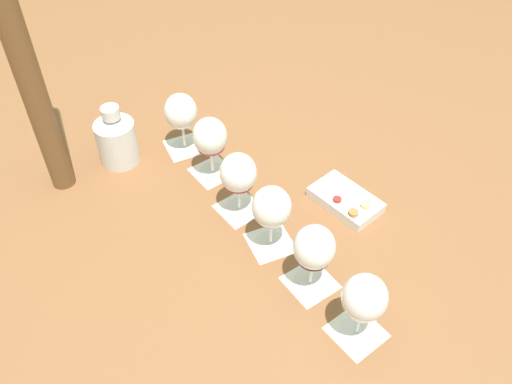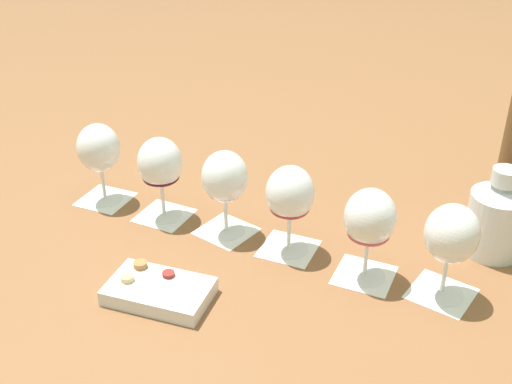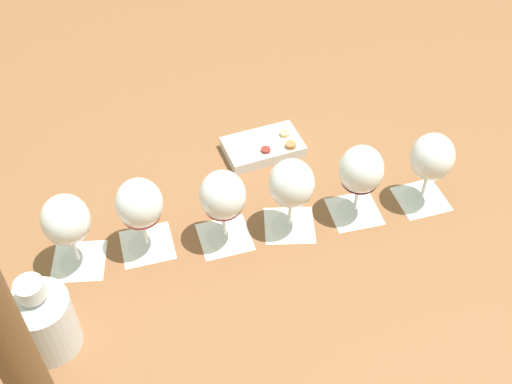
# 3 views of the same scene
# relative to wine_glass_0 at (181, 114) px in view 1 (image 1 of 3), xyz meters

# --- Properties ---
(ground_plane) EXTENTS (8.00, 8.00, 0.00)m
(ground_plane) POSITION_rel_wine_glass_0_xyz_m (0.31, 0.14, -0.11)
(ground_plane) COLOR brown
(tasting_card_0) EXTENTS (0.12, 0.12, 0.00)m
(tasting_card_0) POSITION_rel_wine_glass_0_xyz_m (0.00, 0.00, -0.11)
(tasting_card_0) COLOR white
(tasting_card_0) RESTS_ON ground_plane
(tasting_card_1) EXTENTS (0.13, 0.13, 0.00)m
(tasting_card_1) POSITION_rel_wine_glass_0_xyz_m (0.11, 0.06, -0.11)
(tasting_card_1) COLOR white
(tasting_card_1) RESTS_ON ground_plane
(tasting_card_2) EXTENTS (0.13, 0.13, 0.00)m
(tasting_card_2) POSITION_rel_wine_glass_0_xyz_m (0.25, 0.11, -0.11)
(tasting_card_2) COLOR white
(tasting_card_2) RESTS_ON ground_plane
(tasting_card_3) EXTENTS (0.12, 0.11, 0.00)m
(tasting_card_3) POSITION_rel_wine_glass_0_xyz_m (0.37, 0.16, -0.11)
(tasting_card_3) COLOR white
(tasting_card_3) RESTS_ON ground_plane
(tasting_card_4) EXTENTS (0.13, 0.13, 0.00)m
(tasting_card_4) POSITION_rel_wine_glass_0_xyz_m (0.49, 0.22, -0.11)
(tasting_card_4) COLOR white
(tasting_card_4) RESTS_ON ground_plane
(tasting_card_5) EXTENTS (0.13, 0.13, 0.00)m
(tasting_card_5) POSITION_rel_wine_glass_0_xyz_m (0.62, 0.28, -0.11)
(tasting_card_5) COLOR white
(tasting_card_5) RESTS_ON ground_plane
(wine_glass_0) EXTENTS (0.09, 0.09, 0.16)m
(wine_glass_0) POSITION_rel_wine_glass_0_xyz_m (0.00, 0.00, 0.00)
(wine_glass_0) COLOR white
(wine_glass_0) RESTS_ON tasting_card_0
(wine_glass_1) EXTENTS (0.09, 0.09, 0.16)m
(wine_glass_1) POSITION_rel_wine_glass_0_xyz_m (0.11, 0.06, 0.00)
(wine_glass_1) COLOR white
(wine_glass_1) RESTS_ON tasting_card_1
(wine_glass_2) EXTENTS (0.09, 0.09, 0.16)m
(wine_glass_2) POSITION_rel_wine_glass_0_xyz_m (0.25, 0.11, 0.00)
(wine_glass_2) COLOR white
(wine_glass_2) RESTS_ON tasting_card_2
(wine_glass_3) EXTENTS (0.09, 0.09, 0.16)m
(wine_glass_3) POSITION_rel_wine_glass_0_xyz_m (0.37, 0.16, -0.00)
(wine_glass_3) COLOR white
(wine_glass_3) RESTS_ON tasting_card_3
(wine_glass_4) EXTENTS (0.09, 0.09, 0.16)m
(wine_glass_4) POSITION_rel_wine_glass_0_xyz_m (0.49, 0.22, 0.00)
(wine_glass_4) COLOR white
(wine_glass_4) RESTS_ON tasting_card_4
(wine_glass_5) EXTENTS (0.09, 0.09, 0.16)m
(wine_glass_5) POSITION_rel_wine_glass_0_xyz_m (0.62, 0.28, -0.00)
(wine_glass_5) COLOR white
(wine_glass_5) RESTS_ON tasting_card_5
(ceramic_vase) EXTENTS (0.10, 0.10, 0.17)m
(ceramic_vase) POSITION_rel_wine_glass_0_xyz_m (0.02, -0.17, -0.04)
(ceramic_vase) COLOR silver
(ceramic_vase) RESTS_ON ground_plane
(snack_dish) EXTENTS (0.19, 0.17, 0.04)m
(snack_dish) POSITION_rel_wine_glass_0_xyz_m (0.28, 0.36, -0.10)
(snack_dish) COLOR silver
(snack_dish) RESTS_ON ground_plane
(umbrella_pole) EXTENTS (0.06, 0.06, 0.94)m
(umbrella_pole) POSITION_rel_wine_glass_0_xyz_m (0.08, -0.31, 0.36)
(umbrella_pole) COLOR brown
(umbrella_pole) RESTS_ON ground_plane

